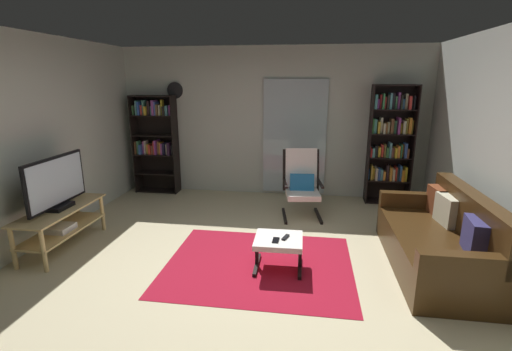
# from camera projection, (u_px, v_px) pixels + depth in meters

# --- Properties ---
(ground_plane) EXTENTS (7.02, 7.02, 0.00)m
(ground_plane) POSITION_uv_depth(u_px,v_px,m) (242.00, 271.00, 4.00)
(ground_plane) COLOR beige
(wall_back) EXTENTS (5.60, 0.06, 2.60)m
(wall_back) POSITION_uv_depth(u_px,v_px,m) (271.00, 122.00, 6.43)
(wall_back) COLOR beige
(wall_back) RESTS_ON ground
(wall_left) EXTENTS (0.06, 6.00, 2.60)m
(wall_left) POSITION_uv_depth(u_px,v_px,m) (3.00, 148.00, 4.04)
(wall_left) COLOR beige
(wall_left) RESTS_ON ground
(glass_door_panel) EXTENTS (1.10, 0.01, 2.00)m
(glass_door_panel) POSITION_uv_depth(u_px,v_px,m) (294.00, 138.00, 6.38)
(glass_door_panel) COLOR silver
(area_rug) EXTENTS (2.09, 1.70, 0.01)m
(area_rug) POSITION_uv_depth(u_px,v_px,m) (259.00, 264.00, 4.13)
(area_rug) COLOR maroon
(area_rug) RESTS_ON ground
(tv_stand) EXTENTS (0.47, 1.26, 0.52)m
(tv_stand) POSITION_uv_depth(u_px,v_px,m) (61.00, 222.00, 4.47)
(tv_stand) COLOR tan
(tv_stand) RESTS_ON ground
(television) EXTENTS (0.20, 1.01, 0.64)m
(television) POSITION_uv_depth(u_px,v_px,m) (57.00, 184.00, 4.35)
(television) COLOR black
(television) RESTS_ON tv_stand
(bookshelf_near_tv) EXTENTS (0.78, 0.30, 1.77)m
(bookshelf_near_tv) POSITION_uv_depth(u_px,v_px,m) (155.00, 138.00, 6.62)
(bookshelf_near_tv) COLOR black
(bookshelf_near_tv) RESTS_ON ground
(bookshelf_near_sofa) EXTENTS (0.70, 0.30, 1.97)m
(bookshelf_near_sofa) POSITION_uv_depth(u_px,v_px,m) (390.00, 142.00, 5.99)
(bookshelf_near_sofa) COLOR black
(bookshelf_near_sofa) RESTS_ON ground
(leather_sofa) EXTENTS (0.87, 1.89, 0.87)m
(leather_sofa) POSITION_uv_depth(u_px,v_px,m) (441.00, 241.00, 4.00)
(leather_sofa) COLOR #39240F
(leather_sofa) RESTS_ON ground
(lounge_armchair) EXTENTS (0.65, 0.72, 1.02)m
(lounge_armchair) POSITION_uv_depth(u_px,v_px,m) (302.00, 181.00, 5.53)
(lounge_armchair) COLOR black
(lounge_armchair) RESTS_ON ground
(ottoman) EXTENTS (0.53, 0.49, 0.36)m
(ottoman) POSITION_uv_depth(u_px,v_px,m) (278.00, 243.00, 3.99)
(ottoman) COLOR white
(ottoman) RESTS_ON ground
(tv_remote) EXTENTS (0.08, 0.15, 0.02)m
(tv_remote) POSITION_uv_depth(u_px,v_px,m) (285.00, 237.00, 3.97)
(tv_remote) COLOR black
(tv_remote) RESTS_ON ottoman
(cell_phone) EXTENTS (0.07, 0.14, 0.01)m
(cell_phone) POSITION_uv_depth(u_px,v_px,m) (276.00, 240.00, 3.90)
(cell_phone) COLOR black
(cell_phone) RESTS_ON ottoman
(wall_clock) EXTENTS (0.29, 0.03, 0.29)m
(wall_clock) POSITION_uv_depth(u_px,v_px,m) (175.00, 90.00, 6.46)
(wall_clock) COLOR silver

